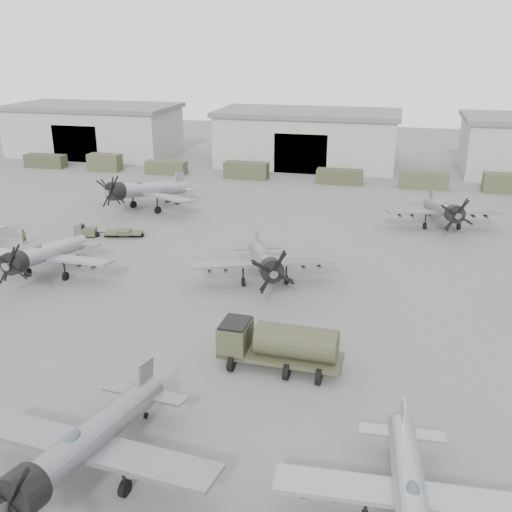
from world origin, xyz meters
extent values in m
plane|color=#5D5D5B|center=(0.00, 0.00, 0.00)|extent=(220.00, 220.00, 0.00)
cube|color=#AFAEA4|center=(-38.00, 62.00, 4.00)|extent=(28.00, 14.00, 8.00)
cube|color=#605F5B|center=(-38.00, 62.00, 8.35)|extent=(29.00, 14.80, 0.70)
cube|color=black|center=(-38.00, 55.20, 3.00)|extent=(8.12, 0.40, 6.00)
cube|color=#AFAEA4|center=(0.00, 62.00, 4.00)|extent=(28.00, 14.00, 8.00)
cube|color=#605F5B|center=(0.00, 62.00, 8.35)|extent=(29.00, 14.80, 0.70)
cube|color=black|center=(0.00, 55.20, 3.00)|extent=(8.12, 0.40, 6.00)
cube|color=#393E28|center=(-40.50, 50.00, 1.02)|extent=(6.64, 2.20, 2.04)
cube|color=#45462E|center=(-30.06, 50.00, 1.29)|extent=(5.14, 2.20, 2.59)
cube|color=#42482F|center=(-19.80, 50.00, 0.98)|extent=(6.25, 2.20, 1.96)
cube|color=#3D422B|center=(-7.17, 50.00, 1.20)|extent=(6.50, 2.20, 2.39)
cube|color=#3C3E28|center=(6.56, 50.00, 1.01)|extent=(6.49, 2.20, 2.01)
cube|color=#444A30|center=(18.08, 50.00, 1.20)|extent=(6.63, 2.20, 2.40)
cube|color=#40442C|center=(28.51, 50.00, 1.28)|extent=(5.45, 2.20, 2.56)
cylinder|color=gray|center=(1.54, -11.12, 2.23)|extent=(2.55, 10.81, 3.15)
cylinder|color=black|center=(1.07, -15.85, 2.98)|extent=(2.06, 1.78, 2.10)
cube|color=gray|center=(1.48, -11.73, 1.97)|extent=(12.78, 3.45, 0.57)
cube|color=gray|center=(2.00, -6.40, 2.38)|extent=(0.28, 1.68, 2.02)
ellipsoid|color=#3F4C54|center=(1.38, -12.73, 3.14)|extent=(0.72, 1.26, 0.57)
cylinder|color=black|center=(-0.45, -11.74, 0.35)|extent=(0.36, 0.83, 0.81)
cylinder|color=black|center=(3.37, -12.12, 0.35)|extent=(0.36, 0.83, 0.81)
cylinder|color=black|center=(1.97, -6.70, 0.15)|extent=(0.15, 0.33, 0.32)
cylinder|color=#9A9CA3|center=(15.62, -10.50, 1.97)|extent=(1.89, 9.53, 2.79)
cube|color=#9A9CA3|center=(15.65, -11.03, 1.74)|extent=(11.26, 2.62, 0.50)
cube|color=#9A9CA3|center=(15.37, -6.31, 2.11)|extent=(0.19, 1.49, 1.78)
ellipsoid|color=#3F4C54|center=(15.70, -11.92, 2.78)|extent=(0.60, 1.10, 0.50)
cylinder|color=black|center=(15.39, -6.58, 0.13)|extent=(0.12, 0.29, 0.29)
cylinder|color=#999BA1|center=(-14.36, 10.11, 2.13)|extent=(1.53, 10.25, 3.02)
cylinder|color=black|center=(-14.39, 5.57, 2.85)|extent=(1.85, 1.54, 2.01)
cube|color=#999BA1|center=(-14.36, 9.53, 1.88)|extent=(12.09, 2.23, 0.54)
cube|color=#999BA1|center=(-14.32, 14.65, 2.28)|extent=(0.13, 1.61, 1.93)
ellipsoid|color=#3F4C54|center=(-14.37, 8.57, 3.00)|extent=(0.59, 1.16, 0.54)
cylinder|color=black|center=(-16.20, 9.35, 0.34)|extent=(0.28, 0.77, 0.77)
cylinder|color=black|center=(-12.53, 9.32, 0.34)|extent=(0.28, 0.77, 0.77)
cylinder|color=black|center=(-14.32, 14.36, 0.14)|extent=(0.12, 0.31, 0.31)
cylinder|color=gray|center=(3.96, 13.11, 2.11)|extent=(4.94, 10.00, 2.99)
cylinder|color=black|center=(5.55, 8.90, 2.82)|extent=(2.24, 2.06, 1.99)
cube|color=gray|center=(4.16, 12.57, 1.87)|extent=(11.93, 6.21, 0.54)
cube|color=gray|center=(2.36, 17.32, 2.26)|extent=(0.67, 1.53, 1.91)
ellipsoid|color=#3F4C54|center=(4.50, 11.68, 2.97)|extent=(0.94, 1.28, 0.54)
cylinder|color=black|center=(2.53, 11.75, 0.33)|extent=(0.52, 0.81, 0.77)
cylinder|color=black|center=(5.93, 13.04, 0.33)|extent=(0.52, 0.81, 0.77)
cylinder|color=black|center=(2.46, 17.05, 0.14)|extent=(0.22, 0.33, 0.31)
cylinder|color=#979A9F|center=(-14.36, 31.51, 2.43)|extent=(5.98, 11.44, 3.44)
cylinder|color=black|center=(-16.33, 26.72, 3.25)|extent=(2.60, 2.41, 2.29)
cube|color=#979A9F|center=(-14.61, 30.90, 2.15)|extent=(13.67, 7.50, 0.62)
cube|color=#979A9F|center=(-12.39, 36.31, 2.60)|extent=(0.82, 1.75, 2.20)
ellipsoid|color=#3F4C54|center=(-15.03, 29.88, 3.43)|extent=(1.12, 1.48, 0.62)
cylinder|color=black|center=(-16.63, 31.49, 0.39)|extent=(0.62, 0.93, 0.88)
cylinder|color=black|center=(-12.76, 29.90, 0.39)|extent=(0.62, 0.93, 0.88)
cylinder|color=black|center=(-12.51, 36.00, 0.17)|extent=(0.26, 0.38, 0.35)
cylinder|color=gray|center=(19.37, 32.26, 2.12)|extent=(3.53, 10.25, 3.00)
cylinder|color=black|center=(20.31, 27.85, 2.83)|extent=(2.10, 1.86, 2.00)
cube|color=gray|center=(19.49, 31.70, 1.87)|extent=(12.17, 4.57, 0.54)
cube|color=gray|center=(18.43, 36.67, 2.26)|extent=(0.45, 1.59, 1.92)
ellipsoid|color=#3F4C54|center=(19.69, 30.76, 2.98)|extent=(0.80, 1.25, 0.54)
cylinder|color=black|center=(17.75, 31.13, 0.34)|extent=(0.42, 0.81, 0.77)
cylinder|color=black|center=(21.32, 31.89, 0.34)|extent=(0.42, 0.81, 0.77)
cylinder|color=black|center=(18.49, 36.39, 0.14)|extent=(0.18, 0.32, 0.31)
cube|color=#3D3E28|center=(8.05, 0.10, 0.82)|extent=(7.72, 2.76, 0.27)
cube|color=#3D3E28|center=(5.10, 0.20, 1.69)|extent=(1.83, 2.57, 1.86)
cylinder|color=#3D3E28|center=(9.03, 0.07, 1.91)|extent=(5.09, 2.24, 2.07)
cube|color=black|center=(5.10, 0.20, 2.67)|extent=(1.71, 2.24, 0.16)
cylinder|color=black|center=(5.17, -1.06, 0.49)|extent=(0.36, 0.99, 0.98)
cylinder|color=black|center=(10.71, 1.27, 0.49)|extent=(0.36, 0.99, 0.98)
cube|color=#40452D|center=(-16.51, 20.16, 0.55)|extent=(2.01, 1.48, 0.80)
cube|color=black|center=(-17.09, 20.03, 1.05)|extent=(0.69, 0.99, 0.50)
cylinder|color=black|center=(-16.51, 20.16, 0.25)|extent=(1.30, 0.82, 0.56)
cylinder|color=black|center=(-15.24, 20.45, 0.45)|extent=(1.19, 0.35, 0.08)
cube|color=#40452D|center=(-12.79, 21.01, 0.45)|extent=(4.03, 2.22, 0.18)
cylinder|color=black|center=(-12.79, 21.01, 0.20)|extent=(1.56, 0.77, 0.44)
cylinder|color=#40452D|center=(-12.79, 21.01, 0.65)|extent=(1.44, 0.63, 0.32)
imported|color=#3E442D|center=(-21.50, 16.61, 0.76)|extent=(0.50, 0.63, 1.53)
camera|label=1|loc=(13.89, -30.37, 19.23)|focal=40.00mm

